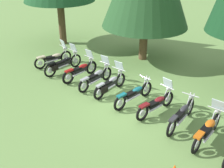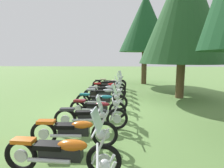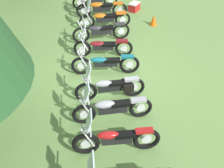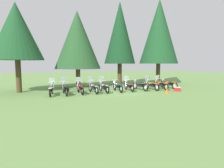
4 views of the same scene
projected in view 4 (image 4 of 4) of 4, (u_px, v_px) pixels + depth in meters
The scene contains 18 objects.
ground_plane at pixel (117, 92), 17.10m from camera, with size 80.00×80.00×0.00m, color #6B934C.
motorcycle_0 at pixel (51, 90), 15.18m from camera, with size 0.76×2.20×1.35m.
motorcycle_1 at pixel (65, 89), 15.39m from camera, with size 0.73×2.41×1.38m.
motorcycle_2 at pixel (80, 88), 15.97m from camera, with size 0.68×2.25×1.36m.
motorcycle_3 at pixel (93, 88), 16.37m from camera, with size 0.64×2.30×1.35m.
motorcycle_4 at pixel (104, 87), 16.65m from camera, with size 0.76×2.19×1.36m.
motorcycle_5 at pixel (118, 87), 17.21m from camera, with size 0.63×2.36×1.00m.
motorcycle_6 at pixel (129, 86), 17.63m from camera, with size 0.68×2.22×1.34m.
motorcycle_7 at pixel (140, 86), 18.03m from camera, with size 0.67×2.36×1.01m.
motorcycle_8 at pixel (152, 85), 18.24m from camera, with size 0.66×2.27×1.36m.
motorcycle_9 at pixel (161, 84), 18.71m from camera, with size 0.76×2.37×1.36m.
motorcycle_10 at pixel (169, 84), 19.32m from camera, with size 0.77×2.27×1.01m.
pine_tree_0 at pixel (16, 31), 16.18m from camera, with size 4.40×4.40×7.65m.
pine_tree_1 at pixel (77, 40), 19.60m from camera, with size 4.71×4.71×7.85m.
pine_tree_2 at pixel (120, 33), 22.03m from camera, with size 3.60×3.60×9.53m.
pine_tree_3 at pixel (159, 32), 23.21m from camera, with size 4.67×4.67×10.20m.
picnic_cooler at pixel (177, 89), 17.41m from camera, with size 0.68×0.65×0.40m.
traffic_cone at pixel (167, 90), 16.24m from camera, with size 0.32×0.32×0.48m, color #EA590F.
Camera 4 is at (-7.08, -15.38, 2.54)m, focal length 30.72 mm.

